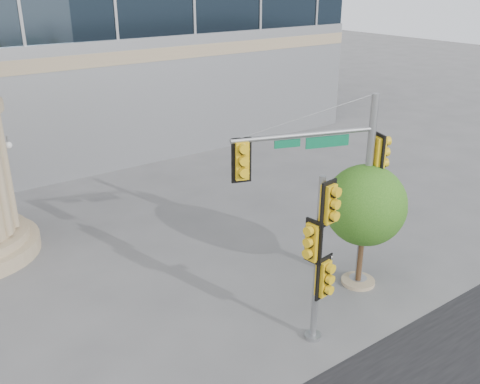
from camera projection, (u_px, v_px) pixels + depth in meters
ground at (284, 323)px, 14.36m from camera, size 120.00×120.00×0.00m
main_signal_pole at (335, 175)px, 14.70m from camera, size 4.31×1.79×5.76m
secondary_signal_pole at (320, 250)px, 12.70m from camera, size 0.80×0.59×4.47m
street_tree at (366, 208)px, 15.33m from camera, size 2.41×2.36×3.76m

